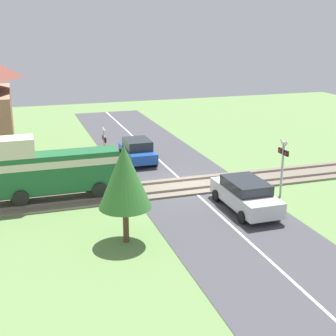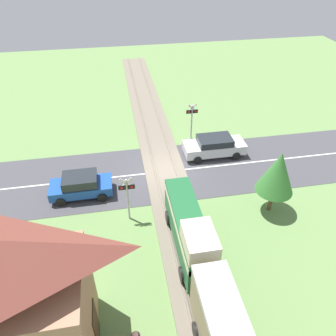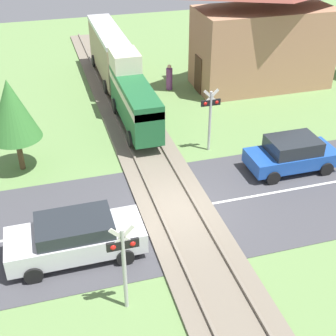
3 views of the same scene
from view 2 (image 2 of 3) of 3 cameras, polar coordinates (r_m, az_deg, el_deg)
name	(u,v)px [view 2 (image 2 of 3)]	position (r m, az deg, el deg)	size (l,w,h in m)	color
ground_plane	(165,172)	(22.80, -0.52, -0.68)	(60.00, 60.00, 0.00)	#66894C
road_surface	(165,172)	(22.79, -0.52, -0.66)	(48.00, 6.40, 0.02)	#424247
track_bed	(165,171)	(22.76, -0.52, -0.54)	(2.80, 48.00, 0.24)	#756B5B
train	(210,296)	(14.21, 7.36, -21.22)	(1.58, 13.45, 3.18)	#1E6033
car_near_crossing	(214,146)	(24.31, 8.05, 3.84)	(4.47, 1.93, 1.50)	silver
car_far_side	(81,185)	(21.15, -14.93, -2.92)	(3.82, 1.86, 1.50)	#1E4CA8
crossing_signal_west_approach	(192,117)	(25.61, 4.17, 8.90)	(0.90, 0.18, 3.01)	#B7B7B7
crossing_signal_east_approach	(127,193)	(18.24, -7.11, -4.39)	(0.90, 0.18, 3.01)	#B7B7B7
tree_roadside_hedge	(278,173)	(19.14, 18.57, -0.75)	(2.14, 2.14, 4.10)	brown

